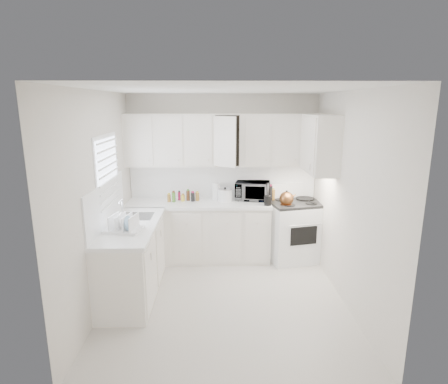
{
  "coord_description": "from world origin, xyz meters",
  "views": [
    {
      "loc": [
        -0.1,
        -4.31,
        2.44
      ],
      "look_at": [
        0.0,
        0.7,
        1.25
      ],
      "focal_mm": 29.75,
      "sensor_mm": 36.0,
      "label": 1
    }
  ],
  "objects_px": {
    "tea_kettle": "(286,198)",
    "rice_cooker": "(225,194)",
    "stove": "(295,223)",
    "utensil_crock": "(268,194)",
    "dish_rack": "(123,222)",
    "microwave": "(252,189)"
  },
  "relations": [
    {
      "from": "stove",
      "to": "tea_kettle",
      "type": "xyz_separation_m",
      "value": [
        -0.18,
        -0.16,
        0.45
      ]
    },
    {
      "from": "stove",
      "to": "dish_rack",
      "type": "relative_size",
      "value": 2.86
    },
    {
      "from": "microwave",
      "to": "rice_cooker",
      "type": "xyz_separation_m",
      "value": [
        -0.44,
        -0.07,
        -0.07
      ]
    },
    {
      "from": "stove",
      "to": "rice_cooker",
      "type": "height_order",
      "value": "stove"
    },
    {
      "from": "rice_cooker",
      "to": "dish_rack",
      "type": "distance_m",
      "value": 1.89
    },
    {
      "from": "tea_kettle",
      "to": "stove",
      "type": "bearing_deg",
      "value": 38.66
    },
    {
      "from": "utensil_crock",
      "to": "tea_kettle",
      "type": "bearing_deg",
      "value": 4.98
    },
    {
      "from": "rice_cooker",
      "to": "stove",
      "type": "bearing_deg",
      "value": -23.49
    },
    {
      "from": "tea_kettle",
      "to": "microwave",
      "type": "relative_size",
      "value": 0.5
    },
    {
      "from": "utensil_crock",
      "to": "microwave",
      "type": "bearing_deg",
      "value": 119.53
    },
    {
      "from": "utensil_crock",
      "to": "dish_rack",
      "type": "xyz_separation_m",
      "value": [
        -1.89,
        -1.13,
        -0.06
      ]
    },
    {
      "from": "tea_kettle",
      "to": "rice_cooker",
      "type": "xyz_separation_m",
      "value": [
        -0.92,
        0.26,
        -0.0
      ]
    },
    {
      "from": "tea_kettle",
      "to": "dish_rack",
      "type": "xyz_separation_m",
      "value": [
        -2.18,
        -1.15,
        0.0
      ]
    },
    {
      "from": "tea_kettle",
      "to": "utensil_crock",
      "type": "xyz_separation_m",
      "value": [
        -0.29,
        -0.03,
        0.07
      ]
    },
    {
      "from": "utensil_crock",
      "to": "dish_rack",
      "type": "distance_m",
      "value": 2.2
    },
    {
      "from": "rice_cooker",
      "to": "tea_kettle",
      "type": "bearing_deg",
      "value": -34.0
    },
    {
      "from": "stove",
      "to": "rice_cooker",
      "type": "bearing_deg",
      "value": 162.29
    },
    {
      "from": "stove",
      "to": "dish_rack",
      "type": "height_order",
      "value": "stove"
    },
    {
      "from": "stove",
      "to": "utensil_crock",
      "type": "height_order",
      "value": "utensil_crock"
    },
    {
      "from": "stove",
      "to": "rice_cooker",
      "type": "relative_size",
      "value": 5.56
    },
    {
      "from": "tea_kettle",
      "to": "utensil_crock",
      "type": "relative_size",
      "value": 0.75
    },
    {
      "from": "tea_kettle",
      "to": "utensil_crock",
      "type": "bearing_deg",
      "value": -178.0
    }
  ]
}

